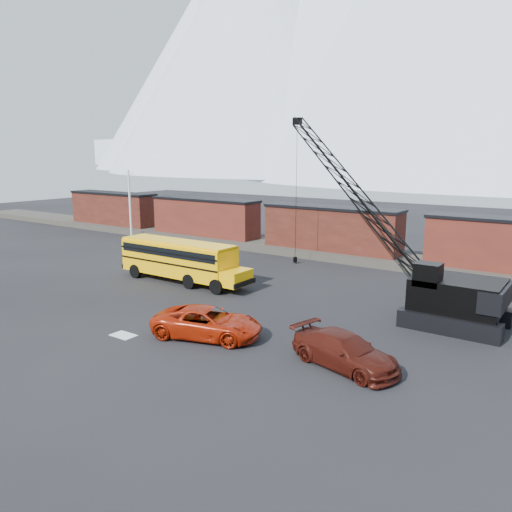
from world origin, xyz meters
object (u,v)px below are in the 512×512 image
at_px(maroon_suv, 345,351).
at_px(school_bus, 181,259).
at_px(crawler_crane, 351,187).
at_px(red_pickup, 207,323).

bearing_deg(maroon_suv, school_bus, 81.66).
bearing_deg(maroon_suv, crawler_crane, 39.03).
xyz_separation_m(maroon_suv, crawler_crane, (-6.17, 13.58, 6.60)).
relative_size(maroon_suv, crawler_crane, 0.28).
xyz_separation_m(school_bus, maroon_suv, (17.25, -7.30, -1.00)).
distance_m(red_pickup, crawler_crane, 15.79).
bearing_deg(school_bus, maroon_suv, -22.95).
distance_m(school_bus, crawler_crane, 13.91).
height_order(school_bus, crawler_crane, crawler_crane).
height_order(red_pickup, crawler_crane, crawler_crane).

